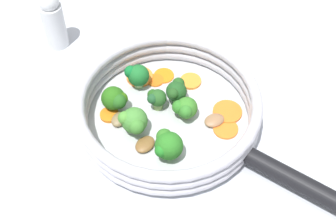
{
  "coord_description": "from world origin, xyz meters",
  "views": [
    {
      "loc": [
        0.39,
        0.25,
        0.61
      ],
      "look_at": [
        0.0,
        0.0,
        0.03
      ],
      "focal_mm": 50.0,
      "sensor_mm": 36.0,
      "label": 1
    }
  ],
  "objects_px": {
    "carrot_slice_0": "(226,129)",
    "carrot_slice_4": "(164,76)",
    "carrot_slice_2": "(191,81)",
    "mushroom_piece_2": "(214,120)",
    "broccoli_floret_2": "(168,145)",
    "broccoli_floret_1": "(115,99)",
    "broccoli_floret_3": "(134,122)",
    "mushroom_piece_1": "(119,119)",
    "skillet": "(168,120)",
    "carrot_slice_3": "(155,80)",
    "carrot_slice_1": "(227,112)",
    "carrot_slice_5": "(109,115)",
    "broccoli_floret_4": "(137,75)",
    "broccoli_floret_0": "(176,91)",
    "broccoli_floret_5": "(156,98)",
    "salt_shaker": "(53,20)",
    "mushroom_piece_0": "(146,145)",
    "broccoli_floret_6": "(185,108)",
    "carrot_slice_6": "(140,77)"
  },
  "relations": [
    {
      "from": "skillet",
      "to": "carrot_slice_1",
      "type": "height_order",
      "value": "carrot_slice_1"
    },
    {
      "from": "broccoli_floret_1",
      "to": "mushroom_piece_0",
      "type": "height_order",
      "value": "broccoli_floret_1"
    },
    {
      "from": "mushroom_piece_2",
      "to": "carrot_slice_2",
      "type": "bearing_deg",
      "value": -125.74
    },
    {
      "from": "carrot_slice_4",
      "to": "broccoli_floret_4",
      "type": "xyz_separation_m",
      "value": [
        0.04,
        -0.03,
        0.02
      ]
    },
    {
      "from": "broccoli_floret_1",
      "to": "carrot_slice_4",
      "type": "bearing_deg",
      "value": 165.5
    },
    {
      "from": "carrot_slice_3",
      "to": "mushroom_piece_0",
      "type": "height_order",
      "value": "mushroom_piece_0"
    },
    {
      "from": "broccoli_floret_4",
      "to": "mushroom_piece_0",
      "type": "distance_m",
      "value": 0.13
    },
    {
      "from": "carrot_slice_6",
      "to": "salt_shaker",
      "type": "bearing_deg",
      "value": -89.32
    },
    {
      "from": "mushroom_piece_2",
      "to": "broccoli_floret_4",
      "type": "bearing_deg",
      "value": -89.79
    },
    {
      "from": "broccoli_floret_2",
      "to": "mushroom_piece_2",
      "type": "height_order",
      "value": "broccoli_floret_2"
    },
    {
      "from": "salt_shaker",
      "to": "broccoli_floret_5",
      "type": "bearing_deg",
      "value": 81.32
    },
    {
      "from": "carrot_slice_1",
      "to": "broccoli_floret_1",
      "type": "distance_m",
      "value": 0.18
    },
    {
      "from": "carrot_slice_1",
      "to": "broccoli_floret_0",
      "type": "xyz_separation_m",
      "value": [
        0.02,
        -0.08,
        0.02
      ]
    },
    {
      "from": "carrot_slice_4",
      "to": "mushroom_piece_0",
      "type": "height_order",
      "value": "mushroom_piece_0"
    },
    {
      "from": "skillet",
      "to": "broccoli_floret_3",
      "type": "bearing_deg",
      "value": -28.35
    },
    {
      "from": "broccoli_floret_1",
      "to": "broccoli_floret_2",
      "type": "bearing_deg",
      "value": 75.02
    },
    {
      "from": "carrot_slice_2",
      "to": "broccoli_floret_4",
      "type": "height_order",
      "value": "broccoli_floret_4"
    },
    {
      "from": "carrot_slice_4",
      "to": "broccoli_floret_2",
      "type": "bearing_deg",
      "value": 34.75
    },
    {
      "from": "broccoli_floret_5",
      "to": "salt_shaker",
      "type": "height_order",
      "value": "salt_shaker"
    },
    {
      "from": "carrot_slice_5",
      "to": "broccoli_floret_0",
      "type": "bearing_deg",
      "value": 138.51
    },
    {
      "from": "broccoli_floret_5",
      "to": "broccoli_floret_6",
      "type": "relative_size",
      "value": 0.96
    },
    {
      "from": "broccoli_floret_2",
      "to": "broccoli_floret_3",
      "type": "xyz_separation_m",
      "value": [
        -0.01,
        -0.07,
        -0.0
      ]
    },
    {
      "from": "broccoli_floret_0",
      "to": "carrot_slice_5",
      "type": "bearing_deg",
      "value": -41.49
    },
    {
      "from": "skillet",
      "to": "mushroom_piece_1",
      "type": "relative_size",
      "value": 8.95
    },
    {
      "from": "carrot_slice_3",
      "to": "broccoli_floret_5",
      "type": "distance_m",
      "value": 0.06
    },
    {
      "from": "carrot_slice_0",
      "to": "carrot_slice_4",
      "type": "height_order",
      "value": "same"
    },
    {
      "from": "broccoli_floret_2",
      "to": "broccoli_floret_4",
      "type": "xyz_separation_m",
      "value": [
        -0.09,
        -0.12,
        -0.0
      ]
    },
    {
      "from": "carrot_slice_5",
      "to": "broccoli_floret_3",
      "type": "distance_m",
      "value": 0.06
    },
    {
      "from": "broccoli_floret_3",
      "to": "mushroom_piece_2",
      "type": "xyz_separation_m",
      "value": [
        -0.08,
        0.1,
        -0.02
      ]
    },
    {
      "from": "carrot_slice_2",
      "to": "mushroom_piece_2",
      "type": "xyz_separation_m",
      "value": [
        0.06,
        0.08,
        0.0
      ]
    },
    {
      "from": "carrot_slice_4",
      "to": "carrot_slice_3",
      "type": "bearing_deg",
      "value": -20.26
    },
    {
      "from": "broccoli_floret_1",
      "to": "mushroom_piece_0",
      "type": "bearing_deg",
      "value": 66.27
    },
    {
      "from": "broccoli_floret_6",
      "to": "carrot_slice_1",
      "type": "bearing_deg",
      "value": 130.09
    },
    {
      "from": "broccoli_floret_3",
      "to": "mushroom_piece_1",
      "type": "height_order",
      "value": "broccoli_floret_3"
    },
    {
      "from": "carrot_slice_3",
      "to": "carrot_slice_6",
      "type": "height_order",
      "value": "carrot_slice_6"
    },
    {
      "from": "broccoli_floret_3",
      "to": "salt_shaker",
      "type": "xyz_separation_m",
      "value": [
        -0.1,
        -0.24,
        0.02
      ]
    },
    {
      "from": "carrot_slice_4",
      "to": "broccoli_floret_0",
      "type": "bearing_deg",
      "value": 51.96
    },
    {
      "from": "carrot_slice_1",
      "to": "carrot_slice_3",
      "type": "height_order",
      "value": "carrot_slice_1"
    },
    {
      "from": "carrot_slice_2",
      "to": "mushroom_piece_2",
      "type": "relative_size",
      "value": 1.07
    },
    {
      "from": "broccoli_floret_2",
      "to": "broccoli_floret_6",
      "type": "xyz_separation_m",
      "value": [
        -0.08,
        -0.02,
        -0.0
      ]
    },
    {
      "from": "broccoli_floret_0",
      "to": "broccoli_floret_4",
      "type": "bearing_deg",
      "value": -85.75
    },
    {
      "from": "carrot_slice_1",
      "to": "carrot_slice_5",
      "type": "height_order",
      "value": "same"
    },
    {
      "from": "carrot_slice_6",
      "to": "mushroom_piece_1",
      "type": "height_order",
      "value": "mushroom_piece_1"
    },
    {
      "from": "carrot_slice_2",
      "to": "broccoli_floret_5",
      "type": "bearing_deg",
      "value": -13.36
    },
    {
      "from": "skillet",
      "to": "broccoli_floret_5",
      "type": "height_order",
      "value": "broccoli_floret_5"
    },
    {
      "from": "broccoli_floret_2",
      "to": "broccoli_floret_1",
      "type": "bearing_deg",
      "value": -104.98
    },
    {
      "from": "carrot_slice_6",
      "to": "mushroom_piece_0",
      "type": "height_order",
      "value": "mushroom_piece_0"
    },
    {
      "from": "carrot_slice_2",
      "to": "carrot_slice_3",
      "type": "xyz_separation_m",
      "value": [
        0.03,
        -0.05,
        -0.0
      ]
    },
    {
      "from": "broccoli_floret_3",
      "to": "broccoli_floret_1",
      "type": "bearing_deg",
      "value": -113.41
    },
    {
      "from": "carrot_slice_1",
      "to": "mushroom_piece_2",
      "type": "xyz_separation_m",
      "value": [
        0.03,
        -0.01,
        0.0
      ]
    }
  ]
}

